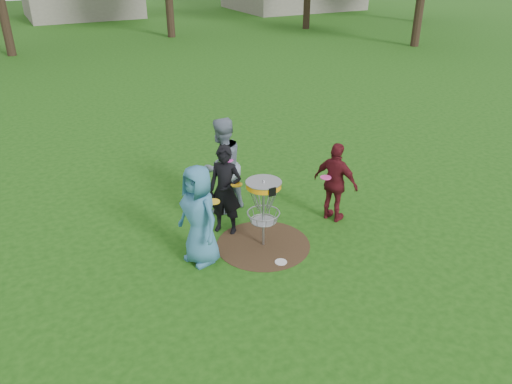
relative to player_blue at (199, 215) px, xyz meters
name	(u,v)px	position (x,y,z in m)	size (l,w,h in m)	color
ground	(263,245)	(1.24, -0.07, -0.93)	(100.00, 100.00, 0.00)	#19470F
dirt_patch	(263,245)	(1.24, -0.07, -0.93)	(1.80, 1.80, 0.01)	#47331E
player_blue	(199,215)	(0.00, 0.00, 0.00)	(0.91, 0.59, 1.86)	teal
player_black	(225,190)	(0.83, 0.73, -0.03)	(0.66, 0.43, 1.81)	black
player_grey	(222,166)	(1.14, 1.57, 0.10)	(1.00, 0.78, 2.06)	gray
player_maroon	(336,183)	(3.01, 0.13, -0.09)	(0.99, 0.41, 1.68)	#59141C
disc_on_grass	(281,262)	(1.24, -0.75, -0.92)	(0.22, 0.22, 0.02)	silver
disc_golf_basket	(264,198)	(1.24, -0.08, 0.09)	(0.66, 0.67, 1.38)	#9EA0A5
held_discs	(252,180)	(1.28, 0.46, 0.21)	(2.67, 1.53, 0.25)	yellow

